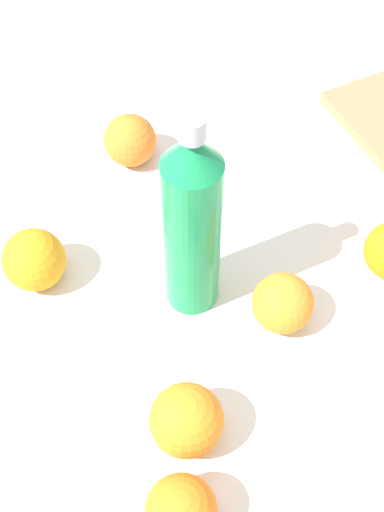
{
  "coord_description": "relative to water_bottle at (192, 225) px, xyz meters",
  "views": [
    {
      "loc": [
        -0.4,
        0.33,
        0.73
      ],
      "look_at": [
        -0.02,
        0.05,
        0.08
      ],
      "focal_mm": 47.73,
      "sensor_mm": 36.0,
      "label": 1
    }
  ],
  "objects": [
    {
      "name": "ground_plane",
      "position": [
        0.02,
        -0.05,
        -0.14
      ],
      "size": [
        2.4,
        2.4,
        0.0
      ],
      "primitive_type": "plane",
      "color": "silver"
    },
    {
      "name": "water_bottle",
      "position": [
        0.0,
        0.0,
        0.0
      ],
      "size": [
        0.07,
        0.07,
        0.3
      ],
      "rotation": [
        0.0,
        0.0,
        5.85
      ],
      "color": "#198C4C",
      "rests_on": "ground_plane"
    },
    {
      "name": "orange_3",
      "position": [
        0.14,
        0.14,
        -0.1
      ],
      "size": [
        0.08,
        0.08,
        0.08
      ],
      "primitive_type": "sphere",
      "color": "orange",
      "rests_on": "ground_plane"
    },
    {
      "name": "orange_2",
      "position": [
        -0.1,
        -0.06,
        -0.1
      ],
      "size": [
        0.07,
        0.07,
        0.07
      ],
      "primitive_type": "sphere",
      "color": "orange",
      "rests_on": "ground_plane"
    },
    {
      "name": "orange_1",
      "position": [
        0.24,
        -0.07,
        -0.1
      ],
      "size": [
        0.08,
        0.08,
        0.08
      ],
      "primitive_type": "sphere",
      "color": "orange",
      "rests_on": "ground_plane"
    },
    {
      "name": "orange_0",
      "position": [
        -0.22,
        0.18,
        -0.1
      ],
      "size": [
        0.07,
        0.07,
        0.07
      ],
      "primitive_type": "sphere",
      "color": "orange",
      "rests_on": "ground_plane"
    },
    {
      "name": "orange_5",
      "position": [
        -0.15,
        0.12,
        -0.1
      ],
      "size": [
        0.08,
        0.08,
        0.08
      ],
      "primitive_type": "sphere",
      "color": "orange",
      "rests_on": "ground_plane"
    }
  ]
}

